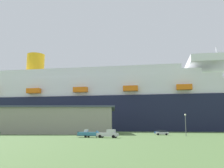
{
  "coord_description": "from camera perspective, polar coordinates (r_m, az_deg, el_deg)",
  "views": [
    {
      "loc": [
        20.09,
        -79.9,
        3.3
      ],
      "look_at": [
        8.73,
        36.38,
        22.23
      ],
      "focal_mm": 40.96,
      "sensor_mm": 36.0,
      "label": 1
    }
  ],
  "objects": [
    {
      "name": "street_lamp",
      "position": [
        81.74,
        16.08,
        -7.99
      ],
      "size": [
        0.56,
        0.56,
        6.78
      ],
      "color": "slate",
      "rests_on": "ground_plane"
    },
    {
      "name": "ground_plane",
      "position": [
        111.77,
        -4.86,
        -10.86
      ],
      "size": [
        600.0,
        600.0,
        0.0
      ],
      "primitive_type": "plane",
      "color": "#4C6B38"
    },
    {
      "name": "parked_car_blue_suv",
      "position": [
        97.58,
        10.73,
        -10.49
      ],
      "size": [
        4.48,
        2.15,
        1.58
      ],
      "color": "#264C99",
      "rests_on": "ground_plane"
    },
    {
      "name": "small_boat_on_trailer",
      "position": [
        71.02,
        -4.83,
        -11.05
      ],
      "size": [
        7.62,
        3.26,
        2.15
      ],
      "color": "#595960",
      "rests_on": "ground_plane"
    },
    {
      "name": "pickup_truck",
      "position": [
        69.21,
        -0.82,
        -11.07
      ],
      "size": [
        5.9,
        3.19,
        2.2
      ],
      "color": "silver",
      "rests_on": "ground_plane"
    },
    {
      "name": "terminal_building",
      "position": [
        111.31,
        -16.12,
        -7.85
      ],
      "size": [
        65.82,
        34.66,
        10.42
      ],
      "color": "gray",
      "rests_on": "ground_plane"
    },
    {
      "name": "cruise_ship",
      "position": [
        159.9,
        -4.9,
        -4.63
      ],
      "size": [
        287.49,
        52.21,
        53.46
      ],
      "color": "#191E38",
      "rests_on": "ground_plane"
    },
    {
      "name": "parked_car_white_van",
      "position": [
        98.7,
        -4.19,
        -10.61
      ],
      "size": [
        4.77,
        2.12,
        1.58
      ],
      "color": "white",
      "rests_on": "ground_plane"
    },
    {
      "name": "parked_car_silver_sedan",
      "position": [
        89.57,
        11.14,
        -10.61
      ],
      "size": [
        4.26,
        2.17,
        1.58
      ],
      "color": "silver",
      "rests_on": "ground_plane"
    }
  ]
}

